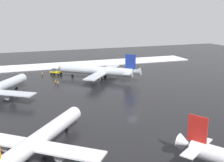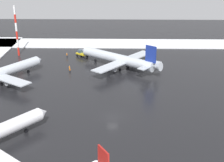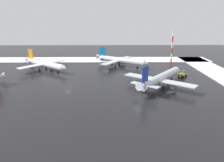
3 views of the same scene
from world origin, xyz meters
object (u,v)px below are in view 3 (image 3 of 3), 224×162
at_px(ground_crew_by_nose_gear, 142,73).
at_px(ground_crew_mid_apron, 177,71).
at_px(airplane_distant_tail, 161,78).
at_px(ground_crew_near_tug, 147,73).
at_px(airplane_foreground_jet, 120,60).
at_px(pushback_tug, 183,74).
at_px(airplane_parked_portside, 45,64).
at_px(antenna_mast, 172,48).

bearing_deg(ground_crew_by_nose_gear, ground_crew_mid_apron, -15.05).
height_order(airplane_distant_tail, ground_crew_near_tug, airplane_distant_tail).
height_order(airplane_foreground_jet, pushback_tug, airplane_foreground_jet).
xyz_separation_m(airplane_foreground_jet, ground_crew_mid_apron, (-25.54, 15.78, -2.15)).
height_order(airplane_parked_portside, antenna_mast, antenna_mast).
bearing_deg(ground_crew_mid_apron, ground_crew_by_nose_gear, 168.83).
xyz_separation_m(airplane_parked_portside, ground_crew_near_tug, (-48.58, 10.18, -2.08)).
bearing_deg(ground_crew_mid_apron, airplane_foreground_jet, 125.65).
bearing_deg(airplane_parked_portside, airplane_distant_tail, 11.54).
bearing_deg(airplane_distant_tail, pushback_tug, -4.81).
distance_m(airplane_distant_tail, ground_crew_by_nose_gear, 16.76).
bearing_deg(ground_crew_by_nose_gear, airplane_distant_tail, -99.95).
relative_size(airplane_distant_tail, airplane_parked_portside, 1.09).
bearing_deg(ground_crew_by_nose_gear, antenna_mast, 22.56).
distance_m(ground_crew_by_nose_gear, antenna_mast, 30.20).
height_order(airplane_parked_portside, ground_crew_near_tug, airplane_parked_portside).
bearing_deg(ground_crew_near_tug, airplane_distant_tail, -79.63).
distance_m(airplane_foreground_jet, ground_crew_near_tug, 21.81).
bearing_deg(airplane_distant_tail, airplane_parked_portside, 100.82).
height_order(ground_crew_mid_apron, ground_crew_near_tug, same).
bearing_deg(airplane_parked_portside, ground_crew_mid_apron, 32.42).
height_order(ground_crew_near_tug, antenna_mast, antenna_mast).
bearing_deg(airplane_parked_portside, ground_crew_by_nose_gear, 26.07).
bearing_deg(airplane_distant_tail, ground_crew_by_nose_gear, 54.80).
distance_m(airplane_parked_portside, antenna_mast, 66.71).
bearing_deg(airplane_distant_tail, airplane_foreground_jet, 59.35).
distance_m(airplane_distant_tail, ground_crew_mid_apron, 22.84).
bearing_deg(airplane_parked_portside, airplane_foreground_jet, 51.76).
height_order(pushback_tug, ground_crew_near_tug, pushback_tug).
xyz_separation_m(airplane_foreground_jet, antenna_mast, (-27.83, -2.76, 6.16)).
height_order(airplane_foreground_jet, ground_crew_near_tug, airplane_foreground_jet).
height_order(airplane_foreground_jet, ground_crew_by_nose_gear, airplane_foreground_jet).
distance_m(pushback_tug, ground_crew_near_tug, 15.81).
distance_m(airplane_parked_portside, ground_crew_near_tug, 49.68).
height_order(airplane_foreground_jet, ground_crew_mid_apron, airplane_foreground_jet).
height_order(pushback_tug, ground_crew_mid_apron, pushback_tug).
distance_m(airplane_parked_portside, ground_crew_mid_apron, 63.60).
bearing_deg(ground_crew_near_tug, pushback_tug, -7.37).
distance_m(airplane_distant_tail, airplane_foreground_jet, 37.61).
bearing_deg(ground_crew_by_nose_gear, airplane_parked_portside, 140.60).
bearing_deg(airplane_foreground_jet, ground_crew_near_tug, -25.49).
xyz_separation_m(airplane_foreground_jet, ground_crew_by_nose_gear, (-8.82, 19.17, -2.15)).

